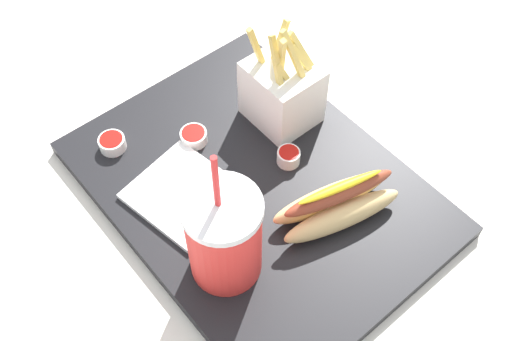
# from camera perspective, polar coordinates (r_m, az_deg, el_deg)

# --- Properties ---
(ground_plane) EXTENTS (2.40, 2.40, 0.02)m
(ground_plane) POSITION_cam_1_polar(r_m,az_deg,el_deg) (0.83, -0.00, -2.43)
(ground_plane) COLOR silver
(food_tray) EXTENTS (0.47, 0.35, 0.02)m
(food_tray) POSITION_cam_1_polar(r_m,az_deg,el_deg) (0.81, -0.00, -1.65)
(food_tray) COLOR black
(food_tray) RESTS_ON ground_plane
(soda_cup) EXTENTS (0.09, 0.09, 0.21)m
(soda_cup) POSITION_cam_1_polar(r_m,az_deg,el_deg) (0.68, -3.02, -6.24)
(soda_cup) COLOR red
(soda_cup) RESTS_ON food_tray
(fries_basket) EXTENTS (0.09, 0.08, 0.17)m
(fries_basket) POSITION_cam_1_polar(r_m,az_deg,el_deg) (0.84, 2.48, 7.44)
(fries_basket) COLOR white
(fries_basket) RESTS_ON food_tray
(hot_dog_1) EXTENTS (0.10, 0.17, 0.07)m
(hot_dog_1) POSITION_cam_1_polar(r_m,az_deg,el_deg) (0.76, 7.62, -3.12)
(hot_dog_1) COLOR #DBB775
(hot_dog_1) RESTS_ON food_tray
(ketchup_cup_1) EXTENTS (0.03, 0.03, 0.02)m
(ketchup_cup_1) POSITION_cam_1_polar(r_m,az_deg,el_deg) (0.81, 3.13, 1.29)
(ketchup_cup_1) COLOR white
(ketchup_cup_1) RESTS_ON food_tray
(ketchup_cup_2) EXTENTS (0.04, 0.04, 0.02)m
(ketchup_cup_2) POSITION_cam_1_polar(r_m,az_deg,el_deg) (0.85, -13.37, 2.57)
(ketchup_cup_2) COLOR white
(ketchup_cup_2) RESTS_ON food_tray
(ketchup_cup_3) EXTENTS (0.04, 0.04, 0.02)m
(ketchup_cup_3) POSITION_cam_1_polar(r_m,az_deg,el_deg) (0.84, -5.88, 3.24)
(ketchup_cup_3) COLOR white
(ketchup_cup_3) RESTS_ON food_tray
(napkin_stack) EXTENTS (0.15, 0.14, 0.01)m
(napkin_stack) POSITION_cam_1_polar(r_m,az_deg,el_deg) (0.79, -6.75, -2.21)
(napkin_stack) COLOR white
(napkin_stack) RESTS_ON food_tray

